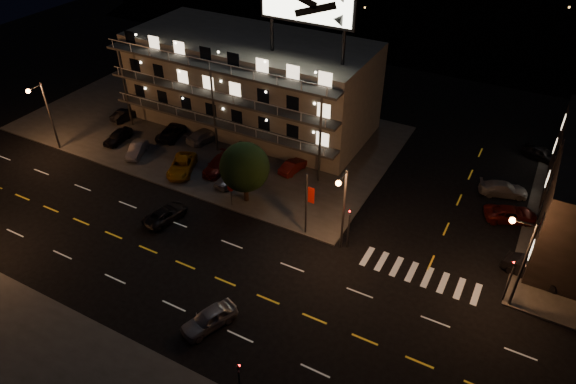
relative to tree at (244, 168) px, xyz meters
The scene contains 28 objects.
ground 10.90m from the tree, 77.31° to the right, with size 140.00×140.00×0.00m, color black.
curb_nw 15.91m from the tree, 139.51° to the left, with size 44.00×24.00×0.15m, color #363634.
motel 15.98m from the tree, 118.95° to the left, with size 28.00×13.80×18.10m.
streetlight_nw 23.87m from the tree, behind, with size 0.44×1.92×8.00m.
streetlight_nc 10.99m from the tree, 10.67° to the right, with size 0.44×1.92×8.00m.
streetlight_ne 24.46m from the tree, ahead, with size 1.92×0.44×8.00m.
signal_nw 11.41m from the tree, ahead, with size 0.20×0.27×4.60m.
signal_sw 21.65m from the tree, 58.65° to the right, with size 0.20×0.27×4.60m.
signal_ne 24.32m from the tree, ahead, with size 0.27×0.20×4.60m.
banner_north 7.50m from the tree, 12.02° to the right, with size 0.83×0.16×6.40m.
stop_sign 2.63m from the tree, 118.56° to the right, with size 0.91×0.11×2.61m.
tree is the anchor object (origin of this frame).
lot_car_0 19.29m from the tree, behind, with size 1.56×3.88×1.32m, color black.
lot_car_1 15.41m from the tree, behind, with size 1.35×3.86×1.27m, color gray.
lot_car_2 9.14m from the tree, behind, with size 2.29×4.98×1.38m, color orange.
lot_car_3 6.89m from the tree, 150.31° to the left, with size 1.84×4.53×1.32m, color #59120C.
lot_car_4 4.60m from the tree, 149.97° to the left, with size 1.57×3.91×1.33m, color gray.
lot_car_5 23.26m from the tree, 162.06° to the left, with size 1.34×3.83×1.26m, color black.
lot_car_6 15.78m from the tree, 155.68° to the left, with size 2.21×4.79×1.33m, color black.
lot_car_7 13.03m from the tree, 143.54° to the left, with size 1.96×4.83×1.40m, color gray.
lot_car_8 8.75m from the tree, 126.04° to the left, with size 1.82×4.52×1.54m, color black.
lot_car_9 7.55m from the tree, 75.84° to the left, with size 1.33×3.80×1.25m, color #59120C.
side_car_0 26.01m from the tree, ahead, with size 1.58×4.53×1.49m, color black.
side_car_1 25.02m from the tree, 21.69° to the left, with size 2.19×4.75×1.32m, color #59120C.
side_car_2 25.53m from the tree, 30.83° to the left, with size 1.89×4.64×1.35m, color gray.
side_car_3 32.77m from the tree, 42.07° to the left, with size 1.64×4.07×1.39m, color black.
road_car_east 15.60m from the tree, 67.94° to the right, with size 1.73×4.30×1.47m, color gray.
road_car_west 8.41m from the tree, 130.12° to the right, with size 2.03×4.40×1.22m, color black.
Camera 1 is at (20.31, -23.24, 30.07)m, focal length 32.00 mm.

